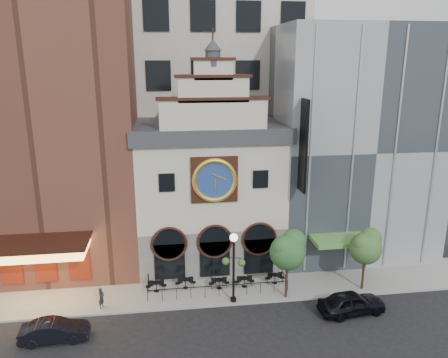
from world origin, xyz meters
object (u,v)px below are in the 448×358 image
object	(u,v)px
bistro_1	(186,283)
tree_left	(288,249)
bistro_0	(156,286)
car_left	(55,331)
bistro_4	(275,278)
lamppost	(234,260)
tree_right	(366,246)
bistro_2	(219,283)
bistro_3	(244,281)
car_right	(352,303)
pedestrian	(101,298)

from	to	relation	value
bistro_1	tree_left	xyz separation A→B (m)	(7.45, -2.28, 3.39)
bistro_0	car_left	size ratio (longest dim) A/B	0.37
bistro_4	lamppost	bearing A→B (deg)	-149.14
bistro_4	lamppost	size ratio (longest dim) A/B	0.29
bistro_4	tree_left	size ratio (longest dim) A/B	0.30
bistro_0	tree_left	distance (m)	10.49
lamppost	tree_right	xyz separation A→B (m)	(10.26, 0.50, 0.28)
bistro_1	tree_left	distance (m)	8.50
bistro_0	bistro_2	size ratio (longest dim) A/B	1.00
bistro_3	car_left	xyz separation A→B (m)	(-13.17, -4.83, 0.09)
bistro_2	car_left	bearing A→B (deg)	-156.58
bistro_0	bistro_1	xyz separation A→B (m)	(2.26, 0.19, 0.00)
bistro_0	car_right	xyz separation A→B (m)	(13.74, -4.62, 0.20)
car_right	lamppost	size ratio (longest dim) A/B	0.89
bistro_1	bistro_3	size ratio (longest dim) A/B	1.00
bistro_3	tree_right	world-z (taller)	tree_right
tree_right	bistro_0	bearing A→B (deg)	173.89
car_left	tree_right	size ratio (longest dim) A/B	0.87
bistro_1	bistro_4	world-z (taller)	same
bistro_0	tree_left	world-z (taller)	tree_left
bistro_1	car_right	distance (m)	12.45
bistro_0	lamppost	xyz separation A→B (m)	(5.66, -2.20, 2.85)
pedestrian	car_left	bearing A→B (deg)	165.32
bistro_2	bistro_3	xyz separation A→B (m)	(1.99, -0.01, 0.00)
car_left	bistro_0	bearing A→B (deg)	-53.96
pedestrian	lamppost	world-z (taller)	lamppost
car_right	pedestrian	size ratio (longest dim) A/B	3.12
bistro_2	bistro_4	distance (m)	4.51
bistro_0	bistro_1	world-z (taller)	same
bistro_2	tree_left	distance (m)	6.22
bistro_3	tree_left	bearing A→B (deg)	-32.93
car_left	pedestrian	bearing A→B (deg)	-39.56
bistro_2	lamppost	xyz separation A→B (m)	(0.81, -1.98, 2.85)
car_right	car_left	bearing A→B (deg)	84.14
car_right	lamppost	world-z (taller)	lamppost
tree_left	pedestrian	bearing A→B (deg)	178.60
bistro_4	tree_left	distance (m)	4.00
bistro_3	bistro_4	size ratio (longest dim) A/B	1.00
pedestrian	tree_right	size ratio (longest dim) A/B	0.31
lamppost	tree_right	bearing A→B (deg)	23.01
bistro_3	lamppost	distance (m)	3.66
bistro_1	car_left	world-z (taller)	car_left
bistro_2	bistro_3	bearing A→B (deg)	-0.30
bistro_2	pedestrian	xyz separation A→B (m)	(-8.69, -1.54, 0.30)
bistro_1	tree_right	xyz separation A→B (m)	(13.66, -1.89, 3.13)
car_right	tree_left	distance (m)	5.74
bistro_1	lamppost	distance (m)	5.04
bistro_1	bistro_2	distance (m)	2.62
car_left	bistro_2	bearing A→B (deg)	-69.13
bistro_4	tree_left	xyz separation A→B (m)	(0.36, -2.09, 3.39)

